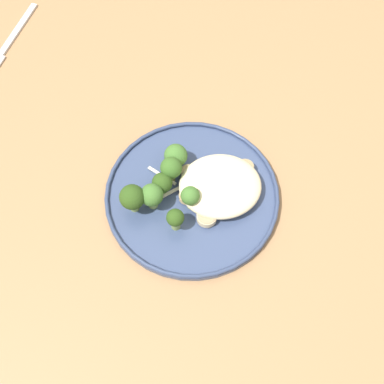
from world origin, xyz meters
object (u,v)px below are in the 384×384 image
object	(u,v)px
seared_scallop_left_edge	(186,196)
broccoli_floret_right_tilted	(176,156)
broccoli_floret_beside_noodles	(162,183)
seared_scallop_on_noodles	(239,179)
dinner_fork	(12,38)
seared_scallop_tilted_round	(188,172)
broccoli_floret_rear_charred	(171,168)
broccoli_floret_center_pile	(175,219)
seared_scallop_tiny_bay	(222,187)
broccoli_floret_near_rim	(190,196)
broccoli_floret_tall_stalk	(132,198)
seared_scallop_half_hidden	(200,171)
dinner_plate	(192,195)
seared_scallop_right_edge	(245,168)
seared_scallop_front_small	(207,217)
broccoli_floret_left_leaning	(152,196)

from	to	relation	value
seared_scallop_left_edge	broccoli_floret_right_tilted	bearing A→B (deg)	100.65
seared_scallop_left_edge	broccoli_floret_beside_noodles	world-z (taller)	broccoli_floret_beside_noodles
seared_scallop_on_noodles	dinner_fork	distance (m)	0.56
seared_scallop_tilted_round	seared_scallop_on_noodles	xyz separation A→B (m)	(0.08, -0.02, -0.00)
broccoli_floret_beside_noodles	broccoli_floret_rear_charred	bearing A→B (deg)	53.34
broccoli_floret_right_tilted	broccoli_floret_center_pile	size ratio (longest dim) A/B	1.02
broccoli_floret_right_tilted	dinner_fork	bearing A→B (deg)	133.80
seared_scallop_tiny_bay	broccoli_floret_right_tilted	xyz separation A→B (m)	(-0.07, 0.05, 0.02)
broccoli_floret_near_rim	broccoli_floret_beside_noodles	world-z (taller)	broccoli_floret_near_rim
broccoli_floret_tall_stalk	seared_scallop_on_noodles	bearing A→B (deg)	11.31
broccoli_floret_center_pile	seared_scallop_half_hidden	bearing A→B (deg)	63.42
broccoli_floret_rear_charred	dinner_fork	bearing A→B (deg)	130.59
broccoli_floret_beside_noodles	dinner_plate	bearing A→B (deg)	-11.06
dinner_plate	seared_scallop_on_noodles	size ratio (longest dim) A/B	11.82
seared_scallop_left_edge	broccoli_floret_right_tilted	xyz separation A→B (m)	(-0.01, 0.07, 0.02)
seared_scallop_tiny_bay	broccoli_floret_right_tilted	world-z (taller)	broccoli_floret_right_tilted
broccoli_floret_tall_stalk	broccoli_floret_right_tilted	distance (m)	0.11
broccoli_floret_tall_stalk	seared_scallop_tiny_bay	bearing A→B (deg)	8.96
seared_scallop_right_edge	broccoli_floret_rear_charred	distance (m)	0.13
dinner_plate	seared_scallop_right_edge	distance (m)	0.10
seared_scallop_right_edge	seared_scallop_left_edge	xyz separation A→B (m)	(-0.10, -0.04, -0.00)
seared_scallop_left_edge	broccoli_floret_near_rim	bearing A→B (deg)	-67.20
seared_scallop_front_small	broccoli_floret_tall_stalk	size ratio (longest dim) A/B	0.53
seared_scallop_half_hidden	dinner_fork	xyz separation A→B (m)	(-0.35, 0.35, -0.02)
broccoli_floret_center_pile	broccoli_floret_rear_charred	bearing A→B (deg)	90.80
dinner_plate	dinner_fork	distance (m)	0.51
broccoli_floret_right_tilted	broccoli_floret_beside_noodles	xyz separation A→B (m)	(-0.03, -0.05, 0.00)
seared_scallop_front_small	broccoli_floret_left_leaning	size ratio (longest dim) A/B	0.60
seared_scallop_on_noodles	broccoli_floret_tall_stalk	bearing A→B (deg)	-168.69
broccoli_floret_right_tilted	seared_scallop_on_noodles	bearing A→B (deg)	-22.65
seared_scallop_right_edge	seared_scallop_tilted_round	size ratio (longest dim) A/B	1.30
seared_scallop_half_hidden	broccoli_floret_near_rim	bearing A→B (deg)	-109.44
broccoli_floret_rear_charred	broccoli_floret_center_pile	distance (m)	0.09
broccoli_floret_tall_stalk	seared_scallop_left_edge	bearing A→B (deg)	6.54
broccoli_floret_tall_stalk	broccoli_floret_rear_charred	xyz separation A→B (m)	(0.06, 0.05, -0.00)
broccoli_floret_tall_stalk	broccoli_floret_center_pile	size ratio (longest dim) A/B	1.25
broccoli_floret_near_rim	broccoli_floret_rear_charred	bearing A→B (deg)	117.46
dinner_plate	broccoli_floret_right_tilted	distance (m)	0.07
dinner_plate	seared_scallop_tilted_round	bearing A→B (deg)	96.39
broccoli_floret_near_rim	broccoli_floret_right_tilted	size ratio (longest dim) A/B	1.08
broccoli_floret_beside_noodles	broccoli_floret_center_pile	size ratio (longest dim) A/B	0.99
dinner_fork	broccoli_floret_near_rim	bearing A→B (deg)	-50.86
seared_scallop_right_edge	broccoli_floret_near_rim	xyz separation A→B (m)	(-0.10, -0.06, 0.02)
seared_scallop_tilted_round	dinner_fork	world-z (taller)	seared_scallop_tilted_round
seared_scallop_front_small	broccoli_floret_tall_stalk	world-z (taller)	broccoli_floret_tall_stalk
seared_scallop_on_noodles	dinner_fork	world-z (taller)	seared_scallop_on_noodles
seared_scallop_tilted_round	broccoli_floret_left_leaning	size ratio (longest dim) A/B	0.41
seared_scallop_left_edge	broccoli_floret_near_rim	xyz separation A→B (m)	(0.01, -0.01, 0.03)
seared_scallop_tilted_round	dinner_fork	size ratio (longest dim) A/B	0.13
broccoli_floret_beside_noodles	broccoli_floret_center_pile	distance (m)	0.07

